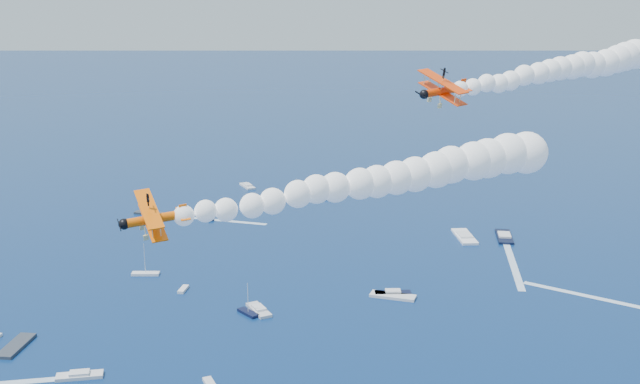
# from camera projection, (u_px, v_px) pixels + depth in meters

# --- Properties ---
(biplane_lead) EXTENTS (13.13, 13.43, 8.53)m
(biplane_lead) POSITION_uv_depth(u_px,v_px,m) (444.00, 91.00, 111.66)
(biplane_lead) COLOR #FE3B05
(biplane_trail) EXTENTS (11.35, 12.11, 7.61)m
(biplane_trail) POSITION_uv_depth(u_px,v_px,m) (155.00, 219.00, 83.91)
(biplane_trail) COLOR #FE6205
(smoke_trail_lead) EXTENTS (51.83, 51.83, 9.14)m
(smoke_trail_lead) POSITION_uv_depth(u_px,v_px,m) (566.00, 69.00, 123.87)
(smoke_trail_lead) COLOR white
(smoke_trail_trail) EXTENTS (51.71, 48.81, 9.14)m
(smoke_trail_trail) POSITION_uv_depth(u_px,v_px,m) (367.00, 182.00, 92.29)
(smoke_trail_trail) COLOR white
(spectator_boats) EXTENTS (213.74, 181.18, 0.70)m
(spectator_boats) POSITION_uv_depth(u_px,v_px,m) (371.00, 283.00, 203.65)
(spectator_boats) COLOR #2D333C
(spectator_boats) RESTS_ON ground
(boat_wakes) EXTENTS (161.86, 129.61, 0.04)m
(boat_wakes) POSITION_uv_depth(u_px,v_px,m) (336.00, 281.00, 205.65)
(boat_wakes) COLOR white
(boat_wakes) RESTS_ON ground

